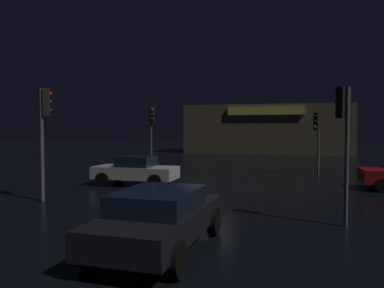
% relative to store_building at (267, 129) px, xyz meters
% --- Properties ---
extents(ground_plane, '(120.00, 120.00, 0.00)m').
position_rel_store_building_xyz_m(ground_plane, '(-1.42, -25.48, -2.66)').
color(ground_plane, black).
extents(store_building, '(17.78, 7.42, 5.31)m').
position_rel_store_building_xyz_m(store_building, '(0.00, 0.00, 0.00)').
color(store_building, brown).
rests_on(store_building, ground).
extents(traffic_signal_main, '(0.42, 0.42, 4.26)m').
position_rel_store_building_xyz_m(traffic_signal_main, '(-6.53, -30.81, 0.36)').
color(traffic_signal_main, '#595B60').
rests_on(traffic_signal_main, ground).
extents(traffic_signal_opposite, '(0.41, 0.43, 4.19)m').
position_rel_store_building_xyz_m(traffic_signal_opposite, '(-6.68, -19.11, 0.50)').
color(traffic_signal_opposite, '#595B60').
rests_on(traffic_signal_opposite, ground).
extents(traffic_signal_cross_left, '(0.41, 0.43, 3.92)m').
position_rel_store_building_xyz_m(traffic_signal_cross_left, '(3.88, -31.79, 0.32)').
color(traffic_signal_cross_left, '#595B60').
rests_on(traffic_signal_cross_left, ground).
extents(traffic_signal_cross_right, '(0.42, 0.42, 3.66)m').
position_rel_store_building_xyz_m(traffic_signal_cross_right, '(4.00, -20.06, 0.02)').
color(traffic_signal_cross_right, '#595B60').
rests_on(traffic_signal_cross_right, ground).
extents(car_near, '(4.03, 1.94, 1.41)m').
position_rel_store_building_xyz_m(car_near, '(-4.77, -26.33, -1.93)').
color(car_near, silver).
rests_on(car_near, ground).
extents(car_crossing, '(2.19, 4.48, 1.37)m').
position_rel_store_building_xyz_m(car_crossing, '(-0.43, -35.06, -1.92)').
color(car_crossing, black).
rests_on(car_crossing, ground).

